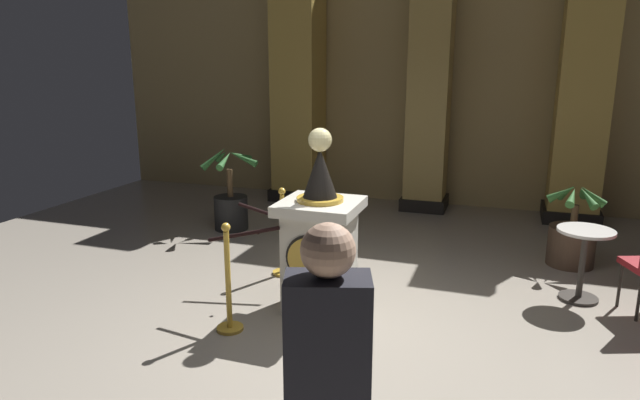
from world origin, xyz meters
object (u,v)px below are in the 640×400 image
(stanchion_far, at_px, (229,294))
(potted_palm_left, at_px, (231,204))
(potted_palm_right, at_px, (572,239))
(stanchion_near, at_px, (283,245))
(pedestal_clock, at_px, (320,242))
(cafe_table, at_px, (583,255))
(bystander_guest, at_px, (327,400))

(stanchion_far, bearing_deg, potted_palm_left, 117.68)
(potted_palm_right, bearing_deg, stanchion_near, -155.94)
(pedestal_clock, xyz_separation_m, stanchion_near, (-0.69, 0.72, -0.33))
(potted_palm_left, bearing_deg, stanchion_near, -44.87)
(pedestal_clock, height_order, potted_palm_right, pedestal_clock)
(cafe_table, bearing_deg, stanchion_near, -173.91)
(stanchion_far, height_order, potted_palm_left, potted_palm_left)
(stanchion_near, relative_size, cafe_table, 1.36)
(potted_palm_left, height_order, cafe_table, potted_palm_left)
(bystander_guest, bearing_deg, pedestal_clock, 109.79)
(potted_palm_left, distance_m, bystander_guest, 5.72)
(pedestal_clock, relative_size, stanchion_near, 1.75)
(stanchion_near, relative_size, potted_palm_right, 0.99)
(potted_palm_left, xyz_separation_m, bystander_guest, (3.05, -4.81, 0.53))
(cafe_table, bearing_deg, potted_palm_right, 90.03)
(pedestal_clock, relative_size, stanchion_far, 1.76)
(stanchion_near, distance_m, cafe_table, 3.12)
(pedestal_clock, xyz_separation_m, bystander_guest, (0.97, -2.70, 0.23))
(potted_palm_right, distance_m, bystander_guest, 5.05)
(potted_palm_left, bearing_deg, bystander_guest, -57.59)
(cafe_table, bearing_deg, stanchion_far, -149.99)
(potted_palm_left, bearing_deg, stanchion_far, -62.32)
(pedestal_clock, bearing_deg, cafe_table, 23.64)
(stanchion_far, relative_size, potted_palm_right, 0.99)
(cafe_table, bearing_deg, bystander_guest, -110.88)
(bystander_guest, relative_size, cafe_table, 2.30)
(potted_palm_right, bearing_deg, stanchion_far, -137.19)
(pedestal_clock, bearing_deg, potted_palm_right, 41.19)
(pedestal_clock, height_order, stanchion_near, pedestal_clock)
(stanchion_near, xyz_separation_m, potted_palm_left, (-1.39, 1.38, 0.03))
(bystander_guest, bearing_deg, potted_palm_right, 73.41)
(stanchion_near, xyz_separation_m, cafe_table, (3.10, 0.33, 0.12))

